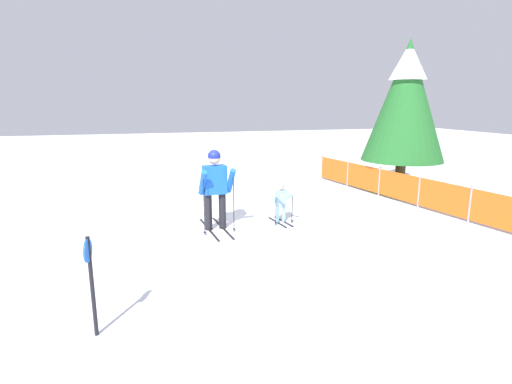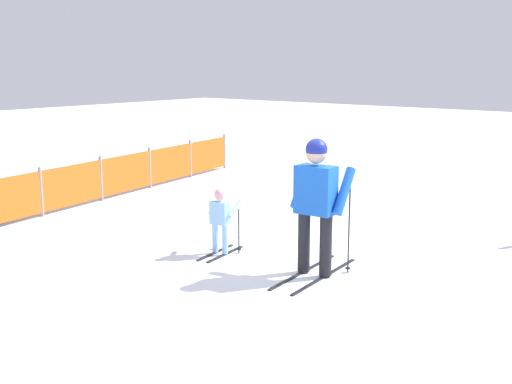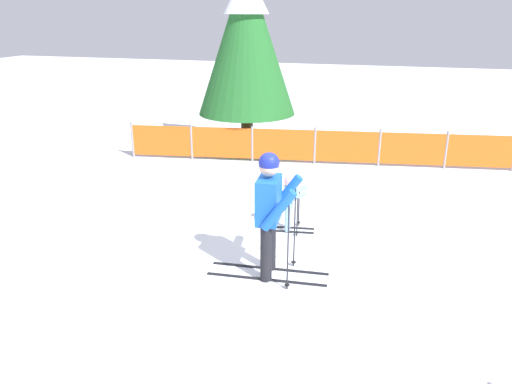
{
  "view_description": "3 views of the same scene",
  "coord_description": "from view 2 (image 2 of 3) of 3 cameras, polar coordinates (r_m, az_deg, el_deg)",
  "views": [
    {
      "loc": [
        8.35,
        -1.62,
        2.8
      ],
      "look_at": [
        0.13,
        0.73,
        0.88
      ],
      "focal_mm": 28.0,
      "sensor_mm": 36.0,
      "label": 1
    },
    {
      "loc": [
        -6.97,
        -4.54,
        2.75
      ],
      "look_at": [
        -0.32,
        0.75,
        1.02
      ],
      "focal_mm": 45.0,
      "sensor_mm": 36.0,
      "label": 2
    },
    {
      "loc": [
        1.43,
        -6.19,
        3.53
      ],
      "look_at": [
        -0.53,
        0.41,
        1.03
      ],
      "focal_mm": 35.0,
      "sensor_mm": 36.0,
      "label": 3
    }
  ],
  "objects": [
    {
      "name": "skier_adult",
      "position": [
        8.28,
        5.39,
        -0.24
      ],
      "size": [
        1.73,
        0.79,
        1.8
      ],
      "rotation": [
        0.0,
        0.0,
        0.08
      ],
      "color": "black",
      "rests_on": "ground_plane"
    },
    {
      "name": "safety_fence",
      "position": [
        12.67,
        -15.99,
        0.61
      ],
      "size": [
        10.71,
        1.75,
        0.91
      ],
      "rotation": [
        0.0,
        0.0,
        0.16
      ],
      "color": "gray",
      "rests_on": "ground_plane"
    },
    {
      "name": "skier_child",
      "position": [
        9.26,
        -3.17,
        -2.18
      ],
      "size": [
        0.93,
        0.49,
        0.97
      ],
      "rotation": [
        0.0,
        0.0,
        0.14
      ],
      "color": "black",
      "rests_on": "ground_plane"
    },
    {
      "name": "ground_plane",
      "position": [
        8.76,
        5.21,
        -6.84
      ],
      "size": [
        60.0,
        60.0,
        0.0
      ],
      "primitive_type": "plane",
      "color": "white"
    }
  ]
}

